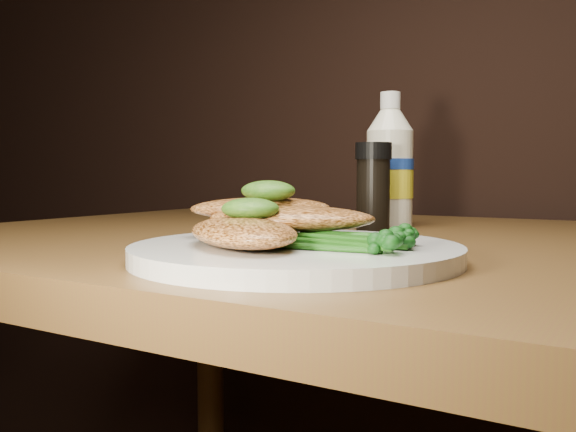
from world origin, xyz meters
The scene contains 9 objects.
plate centered at (0.01, 0.82, 0.76)m, with size 0.29×0.29×0.02m, color silver.
chicken_front centered at (-0.02, 0.78, 0.78)m, with size 0.15×0.08×0.02m, color #C67B3F.
chicken_mid centered at (-0.01, 0.84, 0.79)m, with size 0.15×0.08×0.02m, color #C67B3F.
chicken_back centered at (-0.06, 0.86, 0.79)m, with size 0.14×0.07×0.02m, color #C67B3F.
pesto_front centered at (-0.03, 0.80, 0.80)m, with size 0.05×0.05×0.02m, color black.
pesto_back centered at (-0.04, 0.85, 0.81)m, with size 0.05×0.05×0.02m, color black.
broccolini_bundle centered at (0.05, 0.82, 0.78)m, with size 0.13×0.10×0.02m, color #1C5312, non-canonical shape.
mayo_bottle centered at (-0.05, 1.19, 0.85)m, with size 0.07×0.07×0.19m, color silver, non-canonical shape.
pepper_grinder centered at (-0.05, 1.12, 0.81)m, with size 0.05×0.05×0.12m, color black, non-canonical shape.
Camera 1 is at (0.28, 0.36, 0.83)m, focal length 38.33 mm.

